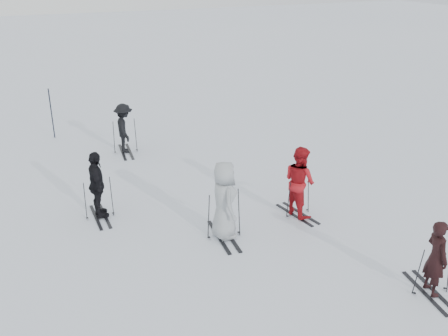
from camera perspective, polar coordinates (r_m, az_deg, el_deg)
name	(u,v)px	position (r m, az deg, el deg)	size (l,w,h in m)	color
ground	(239,214)	(13.89, 1.70, -5.26)	(120.00, 120.00, 0.00)	silver
skier_near_dark	(436,259)	(11.28, 23.06, -9.53)	(0.61, 0.40, 1.67)	black
skier_red	(299,182)	(13.58, 8.62, -1.61)	(0.95, 0.74, 1.96)	#A21219
skier_grey	(224,201)	(12.33, 0.00, -3.80)	(0.98, 0.64, 2.01)	#999EA2
skier_uphill_left	(97,186)	(13.74, -14.29, -2.01)	(1.09, 0.45, 1.86)	black
skier_uphill_far	(124,129)	(18.34, -11.33, 4.40)	(1.15, 0.66, 1.79)	black
skis_near_dark	(434,269)	(11.40, 22.87, -10.59)	(0.86, 1.62, 1.18)	black
skis_red	(299,196)	(13.75, 8.52, -3.15)	(0.83, 1.57, 1.15)	black
skis_grey	(224,214)	(12.49, 0.00, -5.26)	(0.95, 1.79, 1.30)	black
skis_uphill_left	(98,198)	(13.88, -14.15, -3.35)	(0.84, 1.58, 1.15)	black
skis_uphill_far	(125,136)	(18.42, -11.27, 3.64)	(0.92, 1.75, 1.27)	black
piste_marker	(52,114)	(20.63, -19.11, 5.90)	(0.04, 0.04, 1.98)	black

